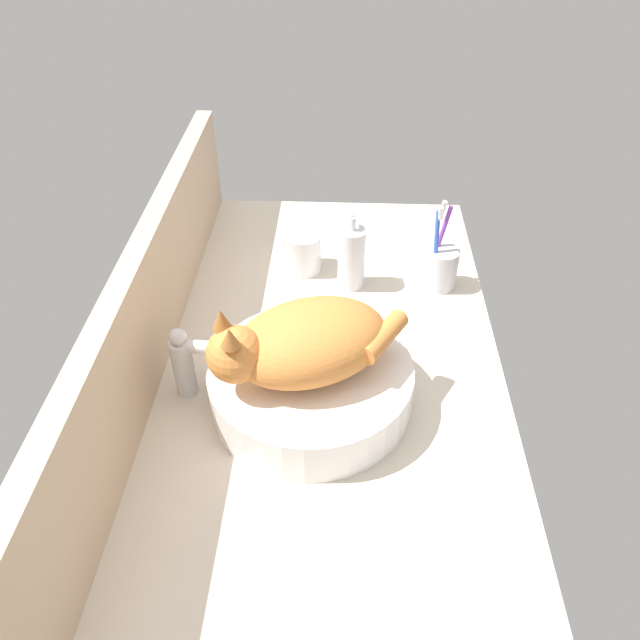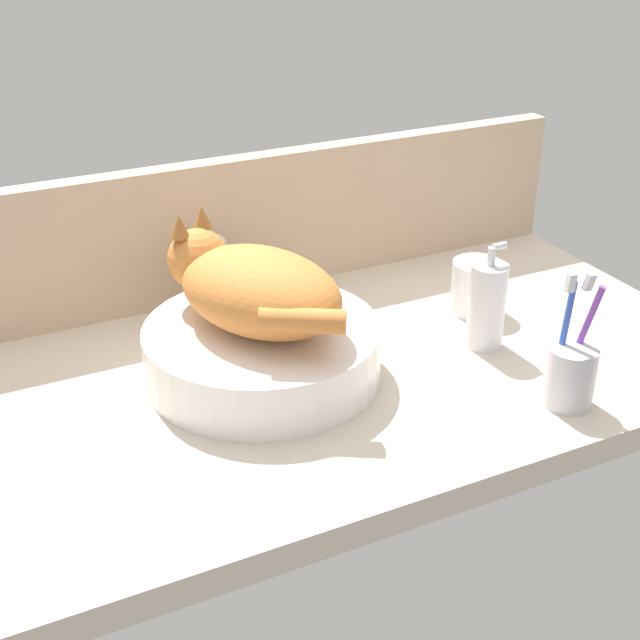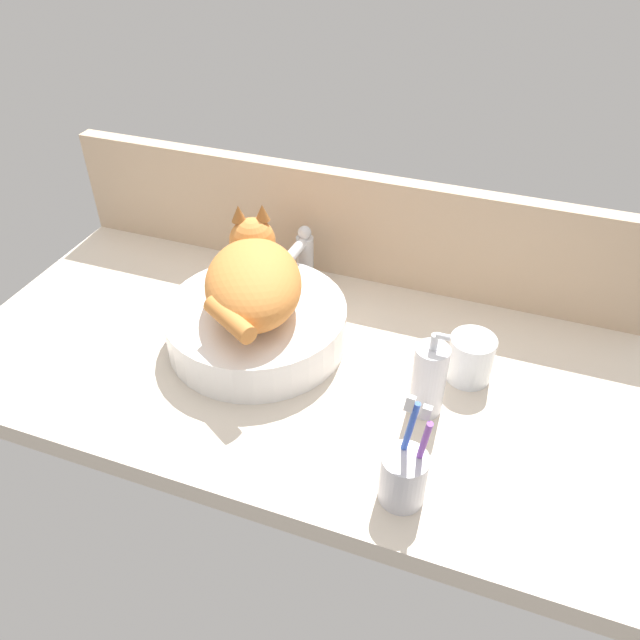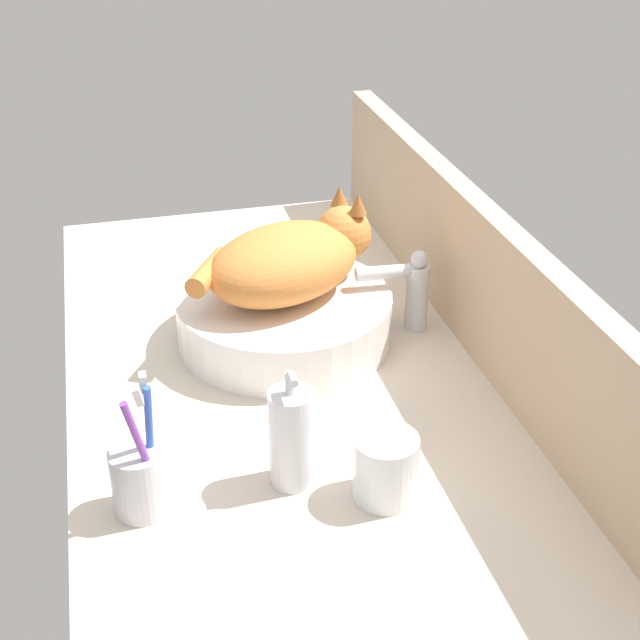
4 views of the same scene
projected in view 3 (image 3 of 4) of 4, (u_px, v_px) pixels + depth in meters
ground_plane at (290, 364)px, 115.74cm from camera, size 122.02×63.52×4.00cm
backsplash_panel at (343, 224)px, 129.42cm from camera, size 122.02×3.60×23.07cm
sink_basin at (257, 325)px, 115.33cm from camera, size 33.29×33.29×7.84cm
cat at (253, 277)px, 110.39cm from camera, size 25.99×30.57×14.00cm
faucet at (303, 256)px, 127.61cm from camera, size 3.60×11.85×13.60cm
soap_dispenser at (429, 379)px, 99.94cm from camera, size 5.53×5.53×16.47cm
toothbrush_cup at (404, 475)px, 87.52cm from camera, size 6.70×6.70×18.71cm
water_glass at (470, 360)px, 107.84cm from camera, size 7.90×7.90×8.56cm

